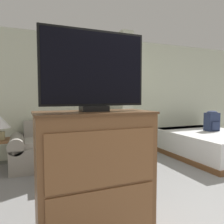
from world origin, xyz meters
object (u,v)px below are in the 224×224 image
at_px(couch, 64,148).
at_px(backpack, 212,120).
at_px(bed, 208,144).
at_px(tv_dresser, 95,175).
at_px(tv, 94,71).
at_px(coffee_table, 74,159).

distance_m(couch, backpack, 3.28).
height_order(couch, backpack, backpack).
height_order(couch, bed, couch).
bearing_deg(tv_dresser, couch, 87.21).
relative_size(couch, tv, 2.05).
xyz_separation_m(tv_dresser, backpack, (3.31, 1.79, 0.18)).
bearing_deg(couch, backpack, -9.95).
xyz_separation_m(couch, backpack, (3.20, -0.56, 0.45)).
height_order(tv_dresser, tv, tv).
relative_size(tv, backpack, 2.08).
bearing_deg(tv, backpack, 28.35).
height_order(bed, backpack, backpack).
height_order(coffee_table, bed, bed).
bearing_deg(backpack, coffee_table, -173.03).
distance_m(bed, backpack, 0.53).
bearing_deg(coffee_table, tv_dresser, -94.33).
relative_size(tv_dresser, bed, 0.57).
height_order(coffee_table, backpack, backpack).
relative_size(coffee_table, bed, 0.30).
relative_size(couch, backpack, 4.26).
xyz_separation_m(coffee_table, bed, (3.02, 0.31, -0.08)).
xyz_separation_m(couch, coffee_table, (-0.01, -0.95, 0.03)).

